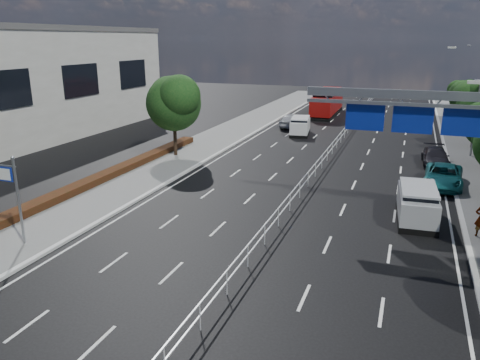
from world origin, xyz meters
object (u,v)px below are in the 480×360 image
(toilet_sign, at_px, (9,185))
(parked_car_teal, at_px, (443,176))
(overhead_gantry, at_px, (429,115))
(near_car_silver, at_px, (292,120))
(white_minivan, at_px, (300,126))
(silver_minivan, at_px, (417,204))
(red_bus, at_px, (327,102))
(near_car_dark, at_px, (323,97))
(parked_car_dark, at_px, (435,157))

(toilet_sign, relative_size, parked_car_teal, 0.86)
(overhead_gantry, height_order, parked_car_teal, overhead_gantry)
(parked_car_teal, bearing_deg, near_car_silver, 133.38)
(parked_car_teal, bearing_deg, white_minivan, 136.48)
(white_minivan, xyz_separation_m, silver_minivan, (11.14, -20.69, 0.04))
(white_minivan, relative_size, red_bus, 0.40)
(near_car_dark, height_order, parked_car_teal, parked_car_teal)
(toilet_sign, distance_m, parked_car_dark, 29.35)
(near_car_dark, xyz_separation_m, parked_car_teal, (15.50, -41.23, 0.03))
(silver_minivan, relative_size, parked_car_teal, 0.91)
(toilet_sign, xyz_separation_m, overhead_gantry, (17.69, 10.05, 2.66))
(red_bus, relative_size, parked_car_teal, 2.12)
(near_car_silver, height_order, near_car_dark, near_car_silver)
(overhead_gantry, bearing_deg, red_bus, 107.79)
(silver_minivan, bearing_deg, overhead_gantry, 71.61)
(near_car_dark, bearing_deg, parked_car_dark, 119.61)
(overhead_gantry, relative_size, red_bus, 0.96)
(white_minivan, distance_m, red_bus, 13.69)
(toilet_sign, bearing_deg, white_minivan, 77.98)
(red_bus, distance_m, silver_minivan, 36.04)
(overhead_gantry, height_order, parked_car_dark, overhead_gantry)
(white_minivan, height_order, red_bus, red_bus)
(silver_minivan, xyz_separation_m, parked_car_teal, (1.63, 6.93, -0.21))
(overhead_gantry, distance_m, silver_minivan, 4.70)
(near_car_silver, bearing_deg, white_minivan, 119.72)
(white_minivan, xyz_separation_m, near_car_silver, (-1.73, 3.66, -0.10))
(white_minivan, distance_m, parked_car_teal, 18.76)
(white_minivan, height_order, parked_car_dark, white_minivan)
(near_car_silver, distance_m, parked_car_teal, 22.65)
(red_bus, xyz_separation_m, silver_minivan, (10.88, -34.35, -0.75))
(near_car_dark, bearing_deg, silver_minivan, 112.60)
(parked_car_dark, bearing_deg, parked_car_teal, -89.68)
(toilet_sign, bearing_deg, parked_car_dark, 49.67)
(near_car_silver, distance_m, near_car_dark, 23.84)
(white_minivan, xyz_separation_m, parked_car_teal, (12.76, -13.75, -0.17))
(near_car_silver, bearing_deg, overhead_gantry, 122.70)
(toilet_sign, height_order, silver_minivan, toilet_sign)
(near_car_silver, relative_size, parked_car_teal, 0.90)
(parked_car_dark, bearing_deg, red_bus, 116.27)
(overhead_gantry, relative_size, silver_minivan, 2.23)
(parked_car_teal, bearing_deg, red_bus, 118.13)
(near_car_silver, relative_size, parked_car_dark, 1.00)
(near_car_silver, bearing_deg, silver_minivan, 122.32)
(overhead_gantry, relative_size, white_minivan, 2.39)
(toilet_sign, distance_m, silver_minivan, 20.27)
(near_car_silver, relative_size, silver_minivan, 0.99)
(near_car_silver, distance_m, parked_car_dark, 18.46)
(near_car_dark, distance_m, parked_car_teal, 44.05)
(white_minivan, distance_m, parked_car_dark, 14.89)
(red_bus, bearing_deg, parked_car_teal, -66.05)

